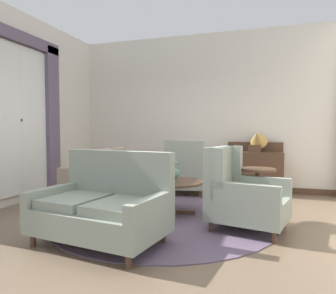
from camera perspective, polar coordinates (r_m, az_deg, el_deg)
name	(u,v)px	position (r m, az deg, el deg)	size (l,w,h in m)	color
ground	(157,224)	(4.29, -2.10, -14.08)	(7.88, 7.88, 0.00)	brown
wall_back	(200,112)	(6.83, 5.87, 6.42)	(5.66, 0.08, 3.35)	silver
wall_left	(32,109)	(6.28, -23.82, 6.51)	(0.08, 3.94, 3.35)	silver
baseboard_back	(199,186)	(6.87, 5.71, -7.13)	(5.50, 0.03, 0.12)	#4C3323
area_rug	(164,218)	(4.56, -0.81, -12.97)	(3.19, 3.19, 0.01)	#5B4C60
window_with_curtains	(22,111)	(5.94, -25.38, 6.03)	(0.12, 1.87, 2.86)	silver
coffee_table	(172,186)	(4.70, 0.70, -7.27)	(0.95, 0.95, 0.51)	#4C3323
porcelain_vase	(174,172)	(4.67, 1.05, -4.68)	(0.17, 0.17, 0.29)	#4C7A66
settee	(103,207)	(3.60, -11.89, -10.75)	(1.55, 1.08, 1.02)	gray
armchair_near_window	(241,195)	(4.10, 13.33, -8.68)	(1.07, 0.96, 1.05)	gray
armchair_back_corner	(185,172)	(6.15, 3.20, -4.55)	(0.87, 0.93, 1.09)	gray
armchair_far_left	(98,183)	(5.13, -12.87, -6.42)	(0.83, 0.77, 0.99)	gray
side_table	(258,189)	(4.56, 16.20, -7.48)	(0.49, 0.49, 0.74)	#4C3323
sideboard	(254,170)	(6.43, 15.66, -4.09)	(1.09, 0.37, 1.04)	#4C3323
gramophone	(257,139)	(6.30, 16.15, 1.35)	(0.40, 0.49, 0.52)	#4C3323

